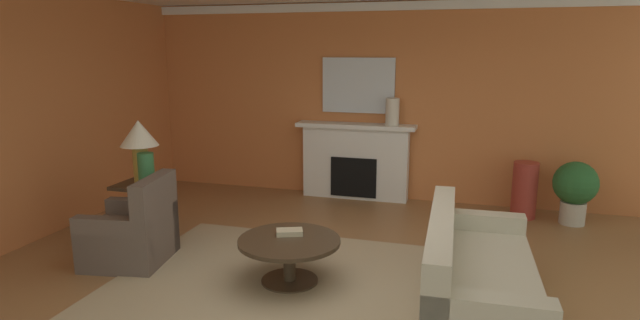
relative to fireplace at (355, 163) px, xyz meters
The scene contains 17 objects.
ground_plane 3.20m from the fireplace, 80.98° to the right, with size 9.78×9.78×0.00m, color olive.
wall_fireplace 1.06m from the fireplace, 23.07° to the left, with size 8.13×0.12×2.93m, color #CC723D.
wall_window 4.45m from the fireplace, 139.79° to the right, with size 0.12×7.13×2.93m, color #CC723D.
crown_moulding 2.36m from the fireplace, 14.80° to the left, with size 8.13×0.08×0.12m, color white.
area_rug 3.16m from the fireplace, 89.37° to the right, with size 3.41×2.63×0.01m, color tan.
fireplace is the anchor object (origin of this frame).
mantel_mirror 1.17m from the fireplace, 90.00° to the left, with size 1.10×0.04×0.82m, color silver.
sofa 3.69m from the fireplace, 61.19° to the right, with size 0.96×2.12×0.85m.
armchair_near_window 3.57m from the fireplace, 119.51° to the right, with size 0.91×0.91×0.95m.
coffee_table 3.12m from the fireplace, 89.37° to the right, with size 1.00×1.00×0.45m.
side_table 3.20m from the fireplace, 129.43° to the right, with size 0.56×0.56×0.70m.
table_lamp 3.27m from the fireplace, 129.43° to the right, with size 0.44×0.44×0.75m.
vase_mantel_right 0.98m from the fireplace, ahead, with size 0.20×0.20×0.40m, color beige.
vase_on_side_table 3.22m from the fireplace, 126.00° to the right, with size 0.18×0.18×0.39m, color #33703D.
vase_tall_corner 2.43m from the fireplace, ahead, with size 0.33×0.33×0.77m, color #9E3328.
book_red_cover 2.99m from the fireplace, 90.06° to the right, with size 0.26×0.15×0.05m, color tan.
potted_plant 3.03m from the fireplace, ahead, with size 0.56×0.56×0.83m.
Camera 1 is at (1.17, -4.51, 2.26)m, focal length 29.36 mm.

